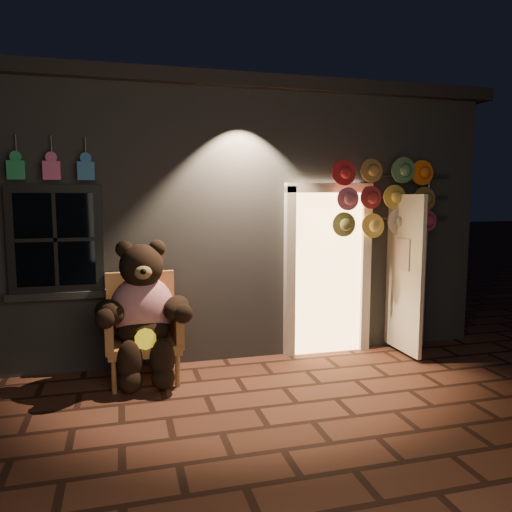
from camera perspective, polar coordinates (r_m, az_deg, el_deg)
name	(u,v)px	position (r m, az deg, el deg)	size (l,w,h in m)	color
ground	(256,408)	(5.02, 0.01, -16.97)	(60.00, 60.00, 0.00)	brown
shop_building	(194,214)	(8.51, -7.08, 4.83)	(7.30, 5.95, 3.51)	slate
wicker_armchair	(143,326)	(5.75, -12.83, -7.86)	(0.82, 0.74, 1.17)	#A97741
teddy_bear	(143,312)	(5.56, -12.79, -6.21)	(1.11, 0.87, 1.53)	#AC1225
hat_rack	(388,199)	(6.58, 14.82, 6.27)	(1.67, 0.22, 2.49)	#59595E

